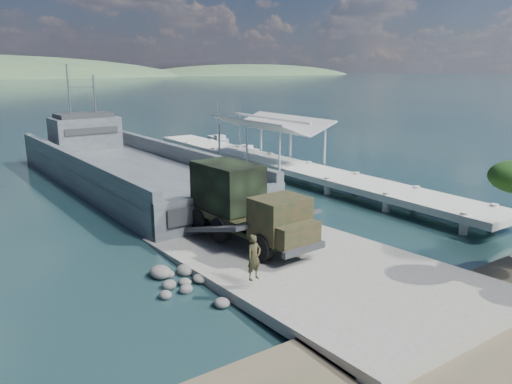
# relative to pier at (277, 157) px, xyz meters

# --- Properties ---
(ground) EXTENTS (1400.00, 1400.00, 0.00)m
(ground) POSITION_rel_pier_xyz_m (-13.00, -18.77, -1.60)
(ground) COLOR #193A3E
(ground) RESTS_ON ground
(boat_ramp) EXTENTS (10.00, 18.00, 0.50)m
(boat_ramp) POSITION_rel_pier_xyz_m (-13.00, -19.77, -1.35)
(boat_ramp) COLOR gray
(boat_ramp) RESTS_ON ground
(shoreline_rocks) EXTENTS (3.20, 5.60, 0.90)m
(shoreline_rocks) POSITION_rel_pier_xyz_m (-19.20, -18.27, -1.60)
(shoreline_rocks) COLOR #525250
(shoreline_rocks) RESTS_ON ground
(pier) EXTENTS (6.40, 44.00, 6.10)m
(pier) POSITION_rel_pier_xyz_m (0.00, 0.00, 0.00)
(pier) COLOR beige
(pier) RESTS_ON ground
(landing_craft) EXTENTS (10.16, 37.27, 11.00)m
(landing_craft) POSITION_rel_pier_xyz_m (-13.35, 3.71, -0.70)
(landing_craft) COLOR #43494F
(landing_craft) RESTS_ON ground
(military_truck) EXTENTS (3.34, 8.94, 4.07)m
(military_truck) POSITION_rel_pier_xyz_m (-13.75, -15.08, 0.93)
(military_truck) COLOR black
(military_truck) RESTS_ON boat_ramp
(soldier) EXTENTS (0.80, 0.59, 2.02)m
(soldier) POSITION_rel_pier_xyz_m (-16.89, -20.60, -0.09)
(soldier) COLOR #1E2F1A
(soldier) RESTS_ON boat_ramp
(sailboat_near) EXTENTS (2.85, 4.87, 5.70)m
(sailboat_near) POSITION_rel_pier_xyz_m (3.60, 11.78, -1.30)
(sailboat_near) COLOR #BBBBBB
(sailboat_near) RESTS_ON ground
(sailboat_far) EXTENTS (2.31, 5.00, 5.87)m
(sailboat_far) POSITION_rel_pier_xyz_m (6.02, 21.11, -1.29)
(sailboat_far) COLOR #BBBBBB
(sailboat_far) RESTS_ON ground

